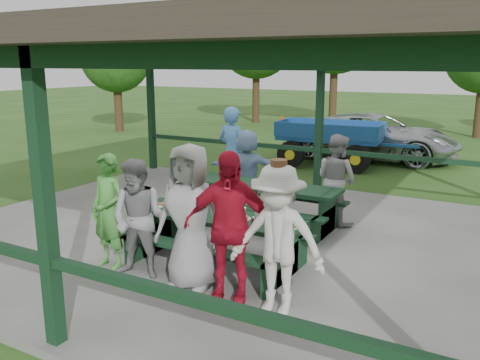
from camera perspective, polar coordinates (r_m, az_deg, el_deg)
The scene contains 19 objects.
ground at distance 8.63m, azimuth -0.43°, elevation -6.93°, with size 90.00×90.00×0.00m, color #284E18.
concrete_slab at distance 8.62m, azimuth -0.43°, elevation -6.62°, with size 10.00×8.00×0.10m, color #63635F.
pavilion_structure at distance 8.12m, azimuth -0.47°, elevation 14.59°, with size 10.60×8.60×3.24m.
picnic_table_near at distance 7.30m, azimuth -2.69°, elevation -5.97°, with size 2.55×1.39×0.75m.
picnic_table_far at distance 9.10m, azimuth 2.46°, elevation -2.05°, with size 2.82×1.39×0.75m.
table_setting at distance 7.23m, azimuth -2.58°, elevation -3.58°, with size 2.32×0.45×0.10m.
contestant_green at distance 7.35m, azimuth -14.57°, elevation -3.44°, with size 0.60×0.39×1.64m, color #428E37.
contestant_grey_left at distance 6.91m, azimuth -11.28°, elevation -4.35°, with size 0.79×0.62×1.63m, color gray.
contestant_grey_mid at distance 6.45m, azimuth -5.66°, elevation -4.21°, with size 0.92×0.60×1.89m, color gray.
contestant_red at distance 6.09m, azimuth -1.32°, elevation -5.30°, with size 1.09×0.46×1.87m, color #B21128.
contestant_white_fedora at distance 5.84m, azimuth 4.23°, elevation -6.68°, with size 1.19×0.76×1.81m.
spectator_lblue at distance 10.02m, azimuth 0.80°, elevation 1.23°, with size 1.48×0.47×1.59m, color #80A0C6.
spectator_blue at distance 10.84m, azimuth -0.83°, elevation 3.11°, with size 0.71×0.47×1.96m, color #4476B1.
spectator_grey at distance 9.24m, azimuth 10.76°, elevation 0.09°, with size 0.79×0.62×1.63m, color gray.
pickup_truck at distance 16.35m, azimuth 14.85°, elevation 4.73°, with size 2.33×5.06×1.41m, color silver.
farm_trailer at distance 15.00m, azimuth 10.10°, elevation 4.19°, with size 4.00×1.95×1.39m.
tree_far_left at distance 25.79m, azimuth 1.85°, elevation 15.45°, with size 3.81×3.81×5.95m.
tree_left at distance 24.59m, azimuth 10.72°, elevation 16.55°, with size 4.29×4.29×6.70m.
tree_edge_left at distance 22.91m, azimuth -13.78°, elevation 13.20°, with size 2.99×2.99×4.67m.
Camera 1 is at (4.02, -7.05, 2.95)m, focal length 38.00 mm.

